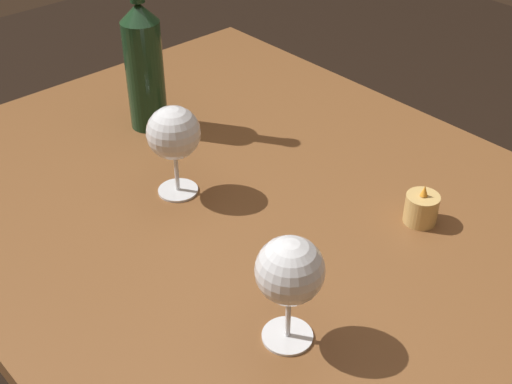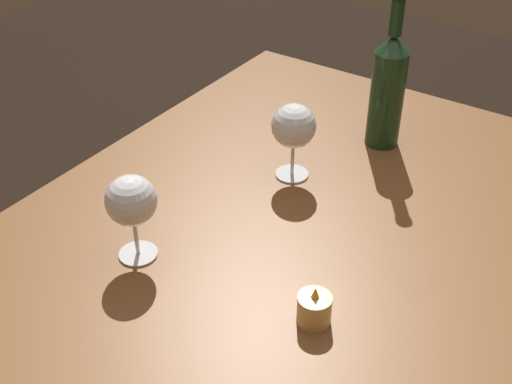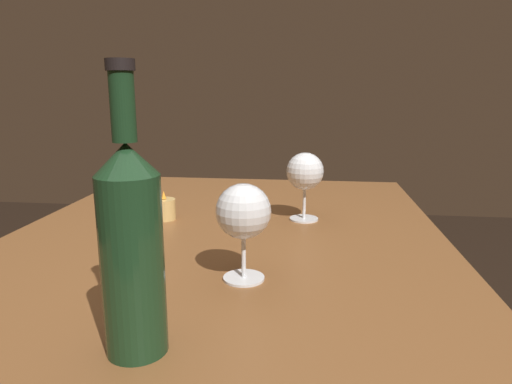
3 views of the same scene
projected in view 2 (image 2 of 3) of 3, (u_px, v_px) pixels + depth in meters
dining_table at (275, 269)px, 1.22m from camera, size 1.30×0.90×0.74m
wine_glass_left at (131, 202)px, 1.05m from camera, size 0.08×0.08×0.16m
wine_glass_right at (294, 128)px, 1.25m from camera, size 0.09×0.09×0.16m
wine_bottle at (388, 88)px, 1.34m from camera, size 0.07×0.07×0.33m
votive_candle at (314, 310)px, 0.98m from camera, size 0.05×0.05×0.07m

